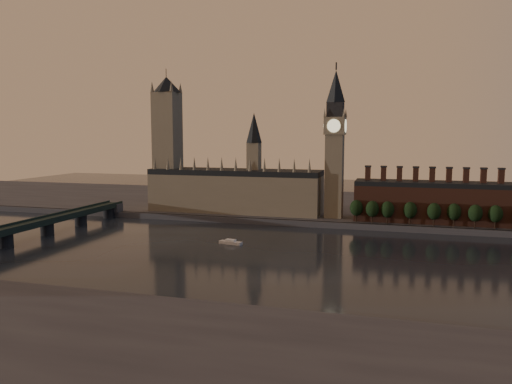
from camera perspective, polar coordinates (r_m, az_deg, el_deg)
ground at (r=253.01m, az=3.34°, el=-7.67°), size 900.00×900.00×0.00m
north_bank at (r=424.99m, az=8.67°, el=-1.60°), size 900.00×182.00×4.00m
palace_of_westminster at (r=375.54m, az=-2.34°, el=0.40°), size 130.00×30.30×74.00m
victoria_tower at (r=394.54m, az=-10.09°, el=6.06°), size 24.00×24.00×108.00m
big_ben at (r=351.91m, az=9.00°, el=5.65°), size 15.00×15.00×107.00m
chimney_block at (r=352.95m, az=20.23°, el=-1.03°), size 110.00×25.00×37.00m
embankment_tree_0 at (r=339.17m, az=11.40°, el=-1.79°), size 8.60×8.60×14.88m
embankment_tree_1 at (r=336.91m, az=13.16°, el=-1.89°), size 8.60×8.60×14.88m
embankment_tree_2 at (r=336.84m, az=14.80°, el=-1.94°), size 8.60×8.60×14.88m
embankment_tree_3 at (r=337.88m, az=17.21°, el=-1.99°), size 8.60×8.60×14.88m
embankment_tree_4 at (r=337.77m, az=19.69°, el=-2.09°), size 8.60×8.60×14.88m
embankment_tree_5 at (r=339.83m, az=21.70°, el=-2.12°), size 8.60×8.60×14.88m
embankment_tree_6 at (r=339.52m, az=23.78°, el=-2.22°), size 8.60×8.60×14.88m
embankment_tree_7 at (r=341.79m, az=25.70°, el=-2.26°), size 8.60×8.60×14.88m
westminster_bridge at (r=320.31m, az=-25.00°, el=-3.88°), size 14.00×200.00×11.55m
river_boat at (r=286.61m, az=-2.91°, el=-5.75°), size 14.12×6.35×2.73m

